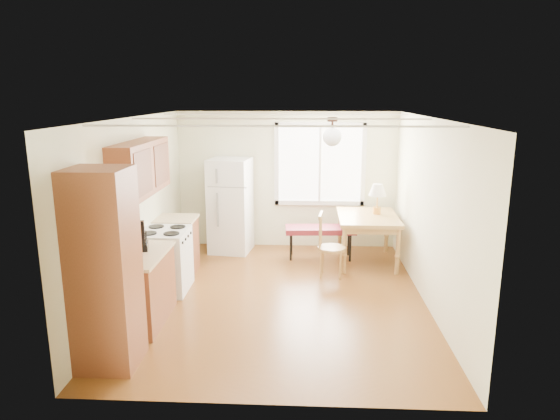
# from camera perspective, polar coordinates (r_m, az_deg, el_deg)

# --- Properties ---
(room_shell) EXTENTS (4.60, 5.60, 2.62)m
(room_shell) POSITION_cam_1_polar(r_m,az_deg,el_deg) (6.75, 0.01, -0.15)
(room_shell) COLOR #562E11
(room_shell) RESTS_ON ground
(kitchen_run) EXTENTS (0.65, 3.40, 2.20)m
(kitchen_run) POSITION_cam_1_polar(r_m,az_deg,el_deg) (6.57, -15.44, -4.72)
(kitchen_run) COLOR brown
(kitchen_run) RESTS_ON ground
(window_unit) EXTENTS (1.64, 0.05, 1.51)m
(window_unit) POSITION_cam_1_polar(r_m,az_deg,el_deg) (9.13, 4.58, 5.22)
(window_unit) COLOR white
(window_unit) RESTS_ON room_shell
(pendant_light) EXTENTS (0.26, 0.26, 0.40)m
(pendant_light) POSITION_cam_1_polar(r_m,az_deg,el_deg) (7.00, 5.98, 8.43)
(pendant_light) COLOR black
(pendant_light) RESTS_ON room_shell
(refrigerator) EXTENTS (0.78, 0.78, 1.69)m
(refrigerator) POSITION_cam_1_polar(r_m,az_deg,el_deg) (9.00, -5.68, 0.52)
(refrigerator) COLOR white
(refrigerator) RESTS_ON ground
(bench) EXTENTS (1.23, 0.52, 0.56)m
(bench) POSITION_cam_1_polar(r_m,az_deg,el_deg) (8.67, 4.64, -2.34)
(bench) COLOR maroon
(bench) RESTS_ON ground
(dining_table) EXTENTS (0.99, 1.31, 0.82)m
(dining_table) POSITION_cam_1_polar(r_m,az_deg,el_deg) (8.49, 9.98, -1.30)
(dining_table) COLOR olive
(dining_table) RESTS_ON ground
(chair) EXTENTS (0.45, 0.44, 0.99)m
(chair) POSITION_cam_1_polar(r_m,az_deg,el_deg) (7.82, 5.25, -3.51)
(chair) COLOR olive
(chair) RESTS_ON ground
(table_lamp) EXTENTS (0.30, 0.30, 0.51)m
(table_lamp) POSITION_cam_1_polar(r_m,az_deg,el_deg) (8.54, 11.09, 2.00)
(table_lamp) COLOR gold
(table_lamp) RESTS_ON dining_table
(coffee_maker) EXTENTS (0.25, 0.30, 0.39)m
(coffee_maker) POSITION_cam_1_polar(r_m,az_deg,el_deg) (6.44, -15.83, -3.22)
(coffee_maker) COLOR black
(coffee_maker) RESTS_ON kitchen_run
(kettle) EXTENTS (0.14, 0.14, 0.26)m
(kettle) POSITION_cam_1_polar(r_m,az_deg,el_deg) (6.20, -16.83, -4.27)
(kettle) COLOR red
(kettle) RESTS_ON kitchen_run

